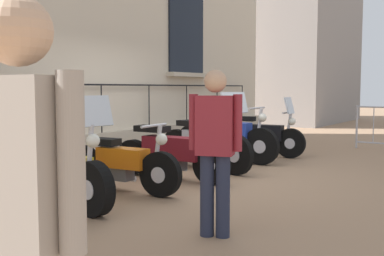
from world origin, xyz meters
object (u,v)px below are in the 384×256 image
(motorcycle_blue, at_px, (226,139))
(pedestrian_walking, at_px, (215,144))
(motorcycle_yellow, at_px, (56,172))
(motorcycle_silver, at_px, (205,144))
(motorcycle_black, at_px, (258,136))
(motorcycle_maroon, at_px, (171,154))
(motorcycle_orange, at_px, (121,165))
(pedestrian_standing, at_px, (23,220))

(motorcycle_blue, xyz_separation_m, pedestrian_walking, (2.27, -4.19, 0.47))
(motorcycle_yellow, height_order, motorcycle_silver, motorcycle_silver)
(motorcycle_yellow, distance_m, motorcycle_black, 5.34)
(motorcycle_black, bearing_deg, motorcycle_yellow, -92.11)
(motorcycle_maroon, bearing_deg, motorcycle_yellow, -94.61)
(motorcycle_orange, relative_size, motorcycle_blue, 0.88)
(pedestrian_walking, bearing_deg, motorcycle_orange, 155.57)
(motorcycle_maroon, distance_m, motorcycle_black, 3.17)
(motorcycle_blue, relative_size, pedestrian_standing, 1.27)
(motorcycle_orange, distance_m, motorcycle_silver, 2.17)
(pedestrian_standing, relative_size, pedestrian_walking, 1.08)
(motorcycle_black, bearing_deg, pedestrian_walking, -68.50)
(motorcycle_orange, height_order, motorcycle_blue, motorcycle_blue)
(pedestrian_standing, distance_m, pedestrian_walking, 3.07)
(motorcycle_yellow, height_order, motorcycle_maroon, motorcycle_yellow)
(motorcycle_silver, bearing_deg, motorcycle_maroon, -90.02)
(motorcycle_maroon, relative_size, motorcycle_blue, 0.94)
(motorcycle_blue, bearing_deg, pedestrian_standing, -65.47)
(motorcycle_blue, height_order, pedestrian_standing, pedestrian_standing)
(motorcycle_yellow, relative_size, pedestrian_standing, 1.21)
(motorcycle_silver, xyz_separation_m, motorcycle_blue, (-0.17, 1.05, -0.01))
(motorcycle_silver, distance_m, motorcycle_black, 2.12)
(motorcycle_orange, bearing_deg, pedestrian_walking, -24.43)
(motorcycle_orange, relative_size, motorcycle_black, 0.95)
(motorcycle_silver, bearing_deg, motorcycle_orange, -91.33)
(pedestrian_walking, bearing_deg, pedestrian_standing, -71.48)
(motorcycle_maroon, height_order, motorcycle_silver, motorcycle_silver)
(motorcycle_maroon, xyz_separation_m, pedestrian_standing, (3.07, -5.00, 0.60))
(motorcycle_black, bearing_deg, motorcycle_blue, -100.18)
(motorcycle_maroon, bearing_deg, motorcycle_silver, 89.98)
(motorcycle_black, relative_size, pedestrian_standing, 1.18)
(motorcycle_yellow, relative_size, motorcycle_orange, 1.09)
(motorcycle_blue, distance_m, motorcycle_black, 1.09)
(motorcycle_orange, relative_size, pedestrian_walking, 1.21)
(motorcycle_orange, bearing_deg, pedestrian_standing, -51.21)
(motorcycle_yellow, height_order, motorcycle_blue, motorcycle_yellow)
(motorcycle_black, xyz_separation_m, pedestrian_walking, (2.07, -5.27, 0.50))
(motorcycle_silver, relative_size, pedestrian_standing, 1.20)
(motorcycle_blue, bearing_deg, pedestrian_walking, -61.61)
(motorcycle_yellow, xyz_separation_m, motorcycle_silver, (0.18, 3.21, 0.04))
(motorcycle_black, distance_m, pedestrian_walking, 5.68)
(motorcycle_blue, distance_m, pedestrian_standing, 7.82)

